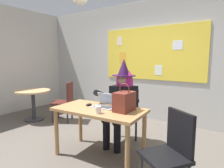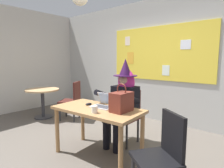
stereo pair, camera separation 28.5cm
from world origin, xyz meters
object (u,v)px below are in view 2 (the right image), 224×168
chair_at_desk (127,113)px  chair_extra_corner (163,151)px  desk_main (98,115)px  computer_mouse (89,104)px  handbag (121,102)px  side_table_round (43,97)px  coffee_mug (95,109)px  chair_spare_by_window (73,98)px  person_costumed (123,98)px  laptop (104,104)px

chair_at_desk → chair_extra_corner: 1.36m
chair_at_desk → desk_main: bearing=-3.2°
chair_at_desk → computer_mouse: (-0.25, -0.66, 0.23)m
desk_main → handbag: size_ratio=3.52×
computer_mouse → side_table_round: size_ratio=0.13×
chair_at_desk → coffee_mug: 0.94m
chair_extra_corner → chair_at_desk: bearing=-94.0°
desk_main → chair_spare_by_window: chair_spare_by_window is taller
handbag → side_table_round: handbag is taller
chair_spare_by_window → chair_extra_corner: bearing=130.2°
desk_main → side_table_round: (-2.31, 0.44, -0.10)m
chair_spare_by_window → chair_extra_corner: 2.90m
person_costumed → computer_mouse: (-0.25, -0.53, -0.05)m
computer_mouse → chair_spare_by_window: (-1.42, 0.79, -0.24)m
computer_mouse → chair_extra_corner: chair_extra_corner is taller
desk_main → side_table_round: size_ratio=1.70×
person_costumed → side_table_round: size_ratio=1.83×
person_costumed → coffee_mug: bearing=6.1°
laptop → handbag: bearing=-8.9°
chair_at_desk → side_table_round: (-2.34, -0.25, 0.01)m
laptop → coffee_mug: (0.12, -0.31, 0.00)m
chair_at_desk → side_table_round: size_ratio=1.16×
person_costumed → coffee_mug: (0.12, -0.77, -0.02)m
laptop → computer_mouse: (-0.25, -0.08, -0.03)m
laptop → computer_mouse: laptop is taller
laptop → computer_mouse: size_ratio=3.37×
handbag → chair_extra_corner: size_ratio=0.43×
chair_at_desk → chair_extra_corner: bearing=50.0°
desk_main → handbag: (0.36, 0.09, 0.24)m
person_costumed → desk_main: bearing=-5.3°
person_costumed → chair_at_desk: bearing=179.6°
laptop → coffee_mug: bearing=-73.2°
laptop → side_table_round: bearing=167.2°
chair_extra_corner → computer_mouse: bearing=-63.7°
desk_main → chair_at_desk: chair_at_desk is taller
coffee_mug → chair_spare_by_window: bearing=150.3°
handbag → chair_spare_by_window: size_ratio=0.42×
desk_main → chair_spare_by_window: (-1.65, 0.82, -0.12)m
side_table_round → chair_extra_corner: size_ratio=0.88×
side_table_round → handbag: bearing=-7.4°
handbag → coffee_mug: bearing=-127.2°
person_costumed → handbag: bearing=32.4°
side_table_round → chair_at_desk: bearing=6.2°
coffee_mug → chair_spare_by_window: size_ratio=0.11×
desk_main → computer_mouse: bearing=171.1°
person_costumed → side_table_round: person_costumed is taller
coffee_mug → desk_main: bearing=126.0°
person_costumed → handbag: person_costumed is taller
person_costumed → laptop: 0.46m
side_table_round → coffee_mug: bearing=-14.5°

